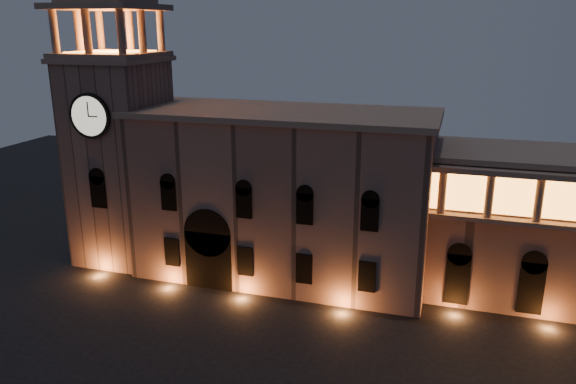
% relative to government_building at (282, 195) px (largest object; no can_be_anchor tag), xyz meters
% --- Properties ---
extents(government_building, '(30.80, 12.80, 17.60)m').
position_rel_government_building_xyz_m(government_building, '(0.00, 0.00, 0.00)').
color(government_building, '#826155').
rests_on(government_building, ground).
extents(clock_tower, '(9.80, 9.80, 32.40)m').
position_rel_government_building_xyz_m(clock_tower, '(-18.42, -0.95, 3.73)').
color(clock_tower, '#826155').
rests_on(clock_tower, ground).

